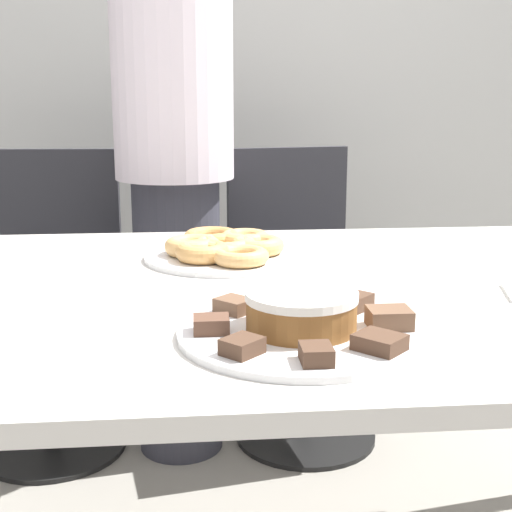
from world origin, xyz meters
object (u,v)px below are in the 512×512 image
(person_standing, at_px, (175,160))
(office_chair_left, at_px, (51,309))
(plate_donuts, at_px, (225,256))
(frosted_cake, at_px, (301,310))
(office_chair_right, at_px, (301,302))
(plate_cake, at_px, (301,333))

(person_standing, height_order, office_chair_left, person_standing)
(plate_donuts, bearing_deg, office_chair_left, 125.53)
(frosted_cake, bearing_deg, office_chair_left, 116.08)
(office_chair_right, bearing_deg, plate_donuts, -121.51)
(frosted_cake, bearing_deg, plate_cake, 79.38)
(person_standing, relative_size, plate_donuts, 5.05)
(person_standing, height_order, plate_donuts, person_standing)
(person_standing, relative_size, office_chair_right, 1.85)
(office_chair_left, relative_size, plate_donuts, 2.73)
(plate_cake, bearing_deg, office_chair_left, 116.08)
(office_chair_right, bearing_deg, office_chair_left, 169.46)
(office_chair_right, xyz_separation_m, plate_donuts, (-0.27, -0.70, 0.31))
(office_chair_left, distance_m, plate_donuts, 0.91)
(person_standing, distance_m, office_chair_left, 0.60)
(plate_donuts, relative_size, frosted_cake, 2.11)
(plate_cake, xyz_separation_m, frosted_cake, (-0.00, -0.00, 0.03))
(office_chair_right, height_order, frosted_cake, office_chair_right)
(person_standing, bearing_deg, frosted_cake, -80.13)
(office_chair_right, distance_m, plate_cake, 1.24)
(frosted_cake, bearing_deg, office_chair_right, 81.00)
(plate_cake, bearing_deg, frosted_cake, -100.62)
(plate_cake, relative_size, plate_donuts, 1.04)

